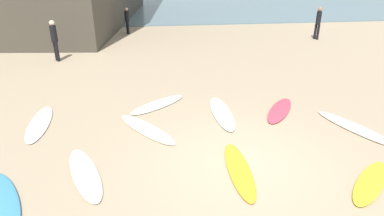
# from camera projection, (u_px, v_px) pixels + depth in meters

# --- Properties ---
(ground_plane) EXTENTS (120.00, 120.00, 0.00)m
(ground_plane) POSITION_uv_depth(u_px,v_px,m) (240.00, 163.00, 7.50)
(ground_plane) COLOR tan
(surfboard_0) EXTENTS (0.58, 2.47, 0.09)m
(surfboard_0) POSITION_uv_depth(u_px,v_px,m) (222.00, 113.00, 9.90)
(surfboard_0) COLOR white
(surfboard_0) RESTS_ON ground_plane
(surfboard_1) EXTENTS (1.80, 2.24, 0.06)m
(surfboard_1) POSITION_uv_depth(u_px,v_px,m) (147.00, 129.00, 8.96)
(surfboard_1) COLOR #F0E6BD
(surfboard_1) RESTS_ON ground_plane
(surfboard_2) EXTENTS (1.39, 2.51, 0.07)m
(surfboard_2) POSITION_uv_depth(u_px,v_px,m) (355.00, 128.00, 9.02)
(surfboard_2) COLOR silver
(surfboard_2) RESTS_ON ground_plane
(surfboard_3) EXTENTS (1.61, 2.03, 0.09)m
(surfboard_3) POSITION_uv_depth(u_px,v_px,m) (280.00, 110.00, 10.08)
(surfboard_3) COLOR #D74359
(surfboard_3) RESTS_ON ground_plane
(surfboard_4) EXTENTS (0.60, 2.26, 0.07)m
(surfboard_4) POSITION_uv_depth(u_px,v_px,m) (239.00, 170.00, 7.19)
(surfboard_4) COLOR gold
(surfboard_4) RESTS_ON ground_plane
(surfboard_5) EXTENTS (1.53, 2.28, 0.08)m
(surfboard_5) POSITION_uv_depth(u_px,v_px,m) (1.00, 202.00, 6.20)
(surfboard_5) COLOR #4294D3
(surfboard_5) RESTS_ON ground_plane
(surfboard_6) EXTENTS (0.74, 2.45, 0.06)m
(surfboard_6) POSITION_uv_depth(u_px,v_px,m) (39.00, 123.00, 9.28)
(surfboard_6) COLOR white
(surfboard_6) RESTS_ON ground_plane
(surfboard_7) EXTENTS (1.73, 1.66, 0.08)m
(surfboard_7) POSITION_uv_depth(u_px,v_px,m) (371.00, 182.00, 6.77)
(surfboard_7) COLOR yellow
(surfboard_7) RESTS_ON ground_plane
(surfboard_8) EXTENTS (2.03, 1.82, 0.07)m
(surfboard_8) POSITION_uv_depth(u_px,v_px,m) (158.00, 104.00, 10.50)
(surfboard_8) COLOR white
(surfboard_8) RESTS_ON ground_plane
(surfboard_9) EXTENTS (1.26, 2.26, 0.08)m
(surfboard_9) POSITION_uv_depth(u_px,v_px,m) (85.00, 173.00, 7.06)
(surfboard_9) COLOR silver
(surfboard_9) RESTS_ON ground_plane
(beachgoer_near) EXTENTS (0.37, 0.37, 1.84)m
(beachgoer_near) POSITION_uv_depth(u_px,v_px,m) (318.00, 21.00, 19.20)
(beachgoer_near) COLOR black
(beachgoer_near) RESTS_ON ground_plane
(beachgoer_mid) EXTENTS (0.35, 0.35, 1.62)m
(beachgoer_mid) POSITION_uv_depth(u_px,v_px,m) (127.00, 19.00, 20.78)
(beachgoer_mid) COLOR black
(beachgoer_mid) RESTS_ON ground_plane
(beachgoer_far) EXTENTS (0.39, 0.39, 1.84)m
(beachgoer_far) POSITION_uv_depth(u_px,v_px,m) (54.00, 38.00, 14.88)
(beachgoer_far) COLOR black
(beachgoer_far) RESTS_ON ground_plane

